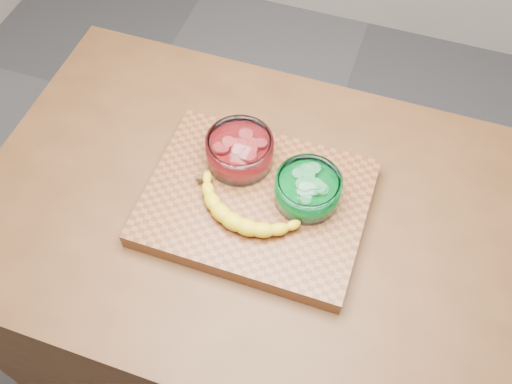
% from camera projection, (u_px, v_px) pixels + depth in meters
% --- Properties ---
extents(ground, '(3.50, 3.50, 0.00)m').
position_uv_depth(ground, '(256.00, 346.00, 1.95)').
color(ground, '#5D5D62').
rests_on(ground, ground).
extents(counter, '(1.20, 0.80, 0.90)m').
position_uv_depth(counter, '(256.00, 293.00, 1.58)').
color(counter, '#523018').
rests_on(counter, ground).
extents(cutting_board, '(0.45, 0.35, 0.04)m').
position_uv_depth(cutting_board, '(256.00, 203.00, 1.19)').
color(cutting_board, brown).
rests_on(cutting_board, counter).
extents(bowl_red, '(0.14, 0.14, 0.07)m').
position_uv_depth(bowl_red, '(240.00, 151.00, 1.19)').
color(bowl_red, white).
rests_on(bowl_red, cutting_board).
extents(bowl_green, '(0.13, 0.13, 0.06)m').
position_uv_depth(bowl_green, '(308.00, 189.00, 1.14)').
color(bowl_green, white).
rests_on(bowl_green, cutting_board).
extents(banana, '(0.26, 0.14, 0.04)m').
position_uv_depth(banana, '(246.00, 208.00, 1.13)').
color(banana, gold).
rests_on(banana, cutting_board).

